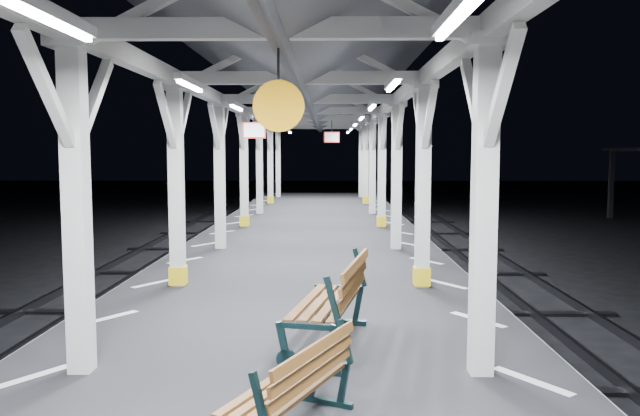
{
  "coord_description": "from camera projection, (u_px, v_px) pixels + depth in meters",
  "views": [
    {
      "loc": [
        0.5,
        -8.07,
        3.21
      ],
      "look_at": [
        0.32,
        3.05,
        2.2
      ],
      "focal_mm": 35.0,
      "sensor_mm": 36.0,
      "label": 1
    }
  ],
  "objects": [
    {
      "name": "platform",
      "position": [
        292.0,
        356.0,
        8.29
      ],
      "size": [
        6.0,
        50.0,
        1.0
      ],
      "primitive_type": "cube",
      "color": "black",
      "rests_on": "ground"
    },
    {
      "name": "bench_mid",
      "position": [
        336.0,
        300.0,
        7.03
      ],
      "size": [
        1.04,
        1.96,
        1.01
      ],
      "rotation": [
        0.0,
        0.0,
        -0.2
      ],
      "color": "black",
      "rests_on": "platform"
    },
    {
      "name": "hazard_stripes_right",
      "position": [
        478.0,
        320.0,
        8.21
      ],
      "size": [
        1.0,
        48.0,
        0.01
      ],
      "primitive_type": "cube",
      "color": "silver",
      "rests_on": "platform"
    },
    {
      "name": "ground",
      "position": [
        293.0,
        392.0,
        8.34
      ],
      "size": [
        120.0,
        120.0,
        0.0
      ],
      "primitive_type": "plane",
      "color": "black",
      "rests_on": "ground"
    },
    {
      "name": "hazard_stripes_left",
      "position": [
        108.0,
        318.0,
        8.28
      ],
      "size": [
        1.0,
        48.0,
        0.01
      ],
      "primitive_type": "cube",
      "color": "silver",
      "rests_on": "platform"
    },
    {
      "name": "canopy",
      "position": [
        291.0,
        45.0,
        7.91
      ],
      "size": [
        5.4,
        49.0,
        4.65
      ],
      "color": "silver",
      "rests_on": "platform"
    },
    {
      "name": "bench_near",
      "position": [
        295.0,
        387.0,
        4.75
      ],
      "size": [
        1.1,
        1.55,
        0.79
      ],
      "rotation": [
        0.0,
        0.0,
        -0.43
      ],
      "color": "black",
      "rests_on": "platform"
    }
  ]
}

